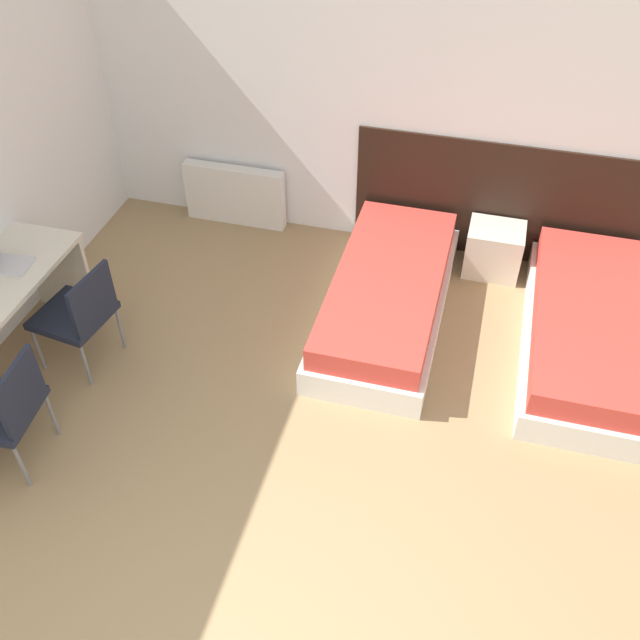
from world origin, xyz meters
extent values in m
cube|color=white|center=(0.00, 4.07, 1.35)|extent=(5.83, 0.05, 2.70)
cube|color=black|center=(1.07, 4.03, 0.53)|extent=(2.45, 0.03, 1.05)
cube|color=silver|center=(0.32, 3.00, 0.11)|extent=(0.87, 1.99, 0.22)
cube|color=#CC3D33|center=(0.32, 3.00, 0.32)|extent=(0.79, 1.91, 0.19)
cube|color=silver|center=(1.81, 3.00, 0.11)|extent=(0.87, 1.99, 0.22)
cube|color=#CC3D33|center=(1.81, 3.00, 0.32)|extent=(0.79, 1.91, 0.19)
cube|color=beige|center=(1.07, 3.81, 0.21)|extent=(0.45, 0.38, 0.42)
cube|color=silver|center=(-1.26, 3.95, 0.28)|extent=(0.92, 0.12, 0.55)
cube|color=beige|center=(-2.13, 2.46, 0.36)|extent=(0.50, 0.04, 0.71)
cube|color=black|center=(-1.72, 1.96, 0.42)|extent=(0.53, 0.53, 0.05)
cube|color=black|center=(-1.51, 1.93, 0.63)|extent=(0.09, 0.42, 0.38)
cylinder|color=slate|center=(-1.96, 1.79, 0.20)|extent=(0.02, 0.02, 0.39)
cylinder|color=slate|center=(-1.90, 2.19, 0.20)|extent=(0.02, 0.02, 0.39)
cylinder|color=slate|center=(-1.55, 1.73, 0.20)|extent=(0.02, 0.02, 0.39)
cylinder|color=slate|center=(-1.49, 2.14, 0.20)|extent=(0.02, 0.02, 0.39)
cube|color=black|center=(-1.51, 1.07, 0.63)|extent=(0.07, 0.42, 0.38)
cylinder|color=slate|center=(-1.50, 0.86, 0.20)|extent=(0.02, 0.02, 0.39)
cylinder|color=slate|center=(-1.54, 1.27, 0.20)|extent=(0.02, 0.02, 0.39)
cube|color=silver|center=(-2.15, 1.99, 0.76)|extent=(0.34, 0.24, 0.02)
camera|label=1|loc=(0.93, -1.19, 3.72)|focal=40.00mm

